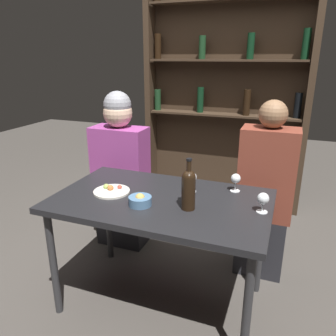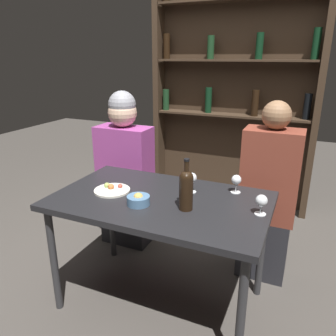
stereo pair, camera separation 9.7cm
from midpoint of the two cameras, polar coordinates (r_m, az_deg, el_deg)
The scene contains 11 objects.
ground_plane at distance 2.32m, azimuth -2.36°, elevation -21.99°, with size 10.00×10.00×0.00m, color #47423D.
dining_table at distance 1.95m, azimuth -2.62°, elevation -7.11°, with size 1.25×0.75×0.73m.
wine_rack_wall at distance 3.42m, azimuth 9.02°, elevation 12.77°, with size 1.64×0.21×2.26m.
wine_bottle at distance 1.74m, azimuth 2.00°, elevation -3.45°, with size 0.08×0.08×0.29m.
wine_glass_0 at distance 1.98m, azimuth 2.73°, elevation -1.80°, with size 0.06×0.06×0.12m.
wine_glass_1 at distance 1.78m, azimuth 14.73°, elevation -5.31°, with size 0.06×0.06×0.11m.
wine_glass_2 at distance 2.02m, azimuth 10.37°, elevation -1.97°, with size 0.06×0.06×0.11m.
food_plate_0 at distance 2.03m, azimuth -11.16°, elevation -3.92°, with size 0.22×0.22×0.04m.
snack_bowl at distance 1.83m, azimuth -6.40°, elevation -5.66°, with size 0.13×0.13×0.07m.
seated_person_left at distance 2.66m, azimuth -9.26°, elevation -0.92°, with size 0.43×0.22×1.27m.
seated_person_right at distance 2.35m, azimuth 15.34°, elevation -4.88°, with size 0.37×0.22×1.26m.
Camera 1 is at (0.65, -1.62, 1.52)m, focal length 35.00 mm.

